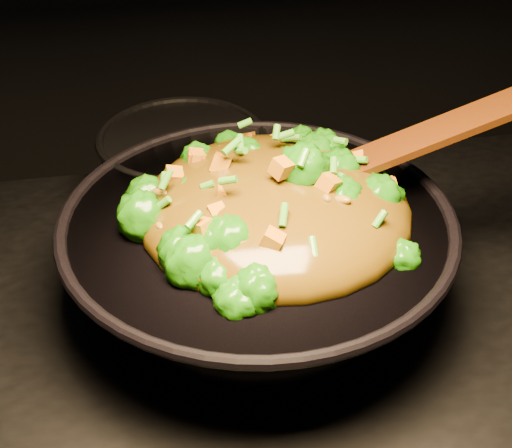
{
  "coord_description": "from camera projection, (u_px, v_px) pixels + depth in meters",
  "views": [
    {
      "loc": [
        -0.07,
        -0.56,
        1.51
      ],
      "look_at": [
        0.06,
        0.11,
        1.01
      ],
      "focal_mm": 50.0,
      "sensor_mm": 36.0,
      "label": 1
    }
  ],
  "objects": [
    {
      "name": "spatula",
      "position": [
        393.0,
        150.0,
        0.85
      ],
      "size": [
        0.33,
        0.08,
        0.14
      ],
      "primitive_type": "cube",
      "rotation": [
        0.0,
        -0.38,
        -0.08
      ],
      "color": "#320E03",
      "rests_on": "wok"
    },
    {
      "name": "back_pot",
      "position": [
        184.0,
        173.0,
        1.03
      ],
      "size": [
        0.3,
        0.3,
        0.13
      ],
      "primitive_type": "cylinder",
      "rotation": [
        0.0,
        0.0,
        -0.37
      ],
      "color": "black",
      "rests_on": "stovetop"
    },
    {
      "name": "stir_fry",
      "position": [
        276.0,
        175.0,
        0.81
      ],
      "size": [
        0.36,
        0.36,
        0.11
      ],
      "primitive_type": null,
      "rotation": [
        0.0,
        0.0,
        0.12
      ],
      "color": "#1E6E07",
      "rests_on": "wok"
    },
    {
      "name": "wok",
      "position": [
        257.0,
        261.0,
        0.87
      ],
      "size": [
        0.6,
        0.6,
        0.13
      ],
      "primitive_type": null,
      "rotation": [
        0.0,
        0.0,
        -0.43
      ],
      "color": "black",
      "rests_on": "stovetop"
    }
  ]
}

